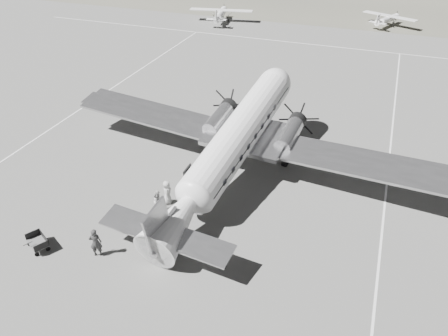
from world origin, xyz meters
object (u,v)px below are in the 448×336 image
light_plane_left (221,15)px  passenger (167,192)px  ramp_agent (159,201)px  baggage_cart_far (38,243)px  light_plane_right (388,20)px  ground_crew (96,243)px  baggage_cart_near (141,224)px  dc3_airliner (233,145)px

light_plane_left → passenger: light_plane_left is taller
ramp_agent → passenger: passenger is taller
baggage_cart_far → ramp_agent: 8.00m
light_plane_right → ground_crew: bearing=-78.3°
ground_crew → ramp_agent: (1.57, 5.13, -0.13)m
ground_crew → baggage_cart_far: bearing=-15.5°
light_plane_left → light_plane_right: bearing=3.8°
baggage_cart_near → ground_crew: ground_crew is taller
dc3_airliner → baggage_cart_near: size_ratio=19.22×
baggage_cart_far → ramp_agent: (5.38, 5.91, 0.43)m
light_plane_left → passenger: size_ratio=5.68×
ground_crew → ramp_agent: bearing=-134.0°
ramp_agent → light_plane_left: bearing=37.5°
light_plane_right → light_plane_left: bearing=-140.9°
dc3_airliner → light_plane_left: size_ratio=3.02×
ramp_agent → passenger: size_ratio=0.94×
ground_crew → passenger: (1.68, 6.22, -0.08)m
dc3_airliner → light_plane_left: (-17.38, 43.24, -1.93)m
dc3_airliner → baggage_cart_near: (-3.69, -7.77, -2.56)m
passenger → ramp_agent: bearing=154.7°
ground_crew → passenger: size_ratio=1.08×
baggage_cart_far → light_plane_left: bearing=128.2°
light_plane_right → passenger: size_ratio=4.90×
light_plane_right → ramp_agent: size_ratio=5.19×
baggage_cart_near → baggage_cart_far: bearing=-144.1°
dc3_airliner → ground_crew: (-5.03, -10.74, -2.02)m
ground_crew → light_plane_right: bearing=-129.8°
baggage_cart_near → passenger: (0.34, 3.25, 0.46)m
light_plane_left → baggage_cart_far: light_plane_left is taller
baggage_cart_near → ramp_agent: size_ratio=0.94×
light_plane_right → baggage_cart_near: bearing=-77.7°
ramp_agent → light_plane_right: bearing=9.2°
dc3_airliner → passenger: bearing=-120.4°
light_plane_left → passenger: 49.78m
light_plane_right → baggage_cart_far: light_plane_right is taller
light_plane_left → light_plane_right: light_plane_left is taller
passenger → light_plane_left: bearing=-2.9°
light_plane_left → baggage_cart_near: 52.82m
dc3_airliner → light_plane_left: bearing=117.9°
light_plane_left → passenger: (14.03, -47.76, -0.17)m
dc3_airliner → ramp_agent: (-3.46, -5.61, -2.15)m
baggage_cart_near → light_plane_left: bearing=104.9°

